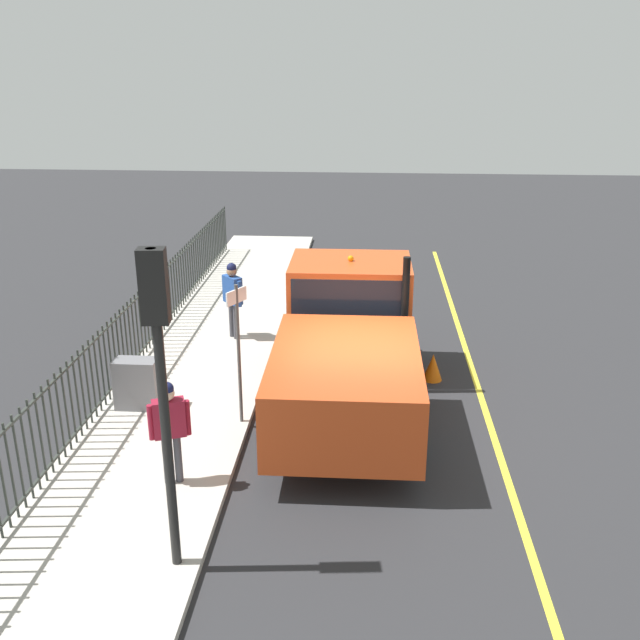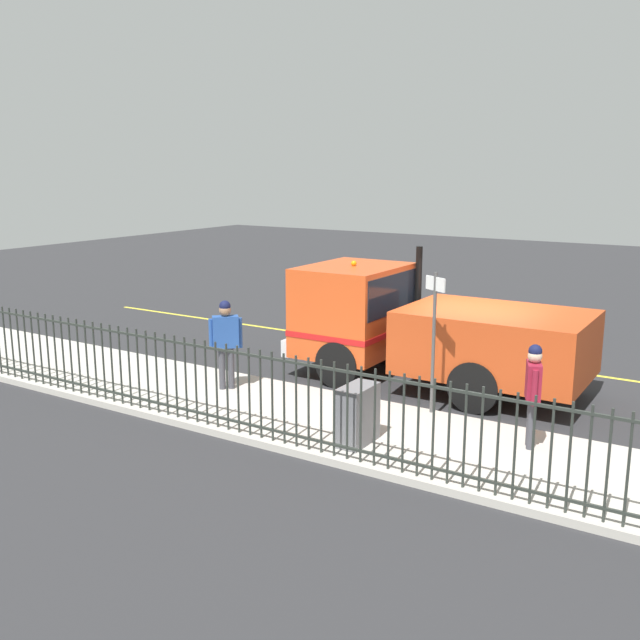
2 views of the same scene
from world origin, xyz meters
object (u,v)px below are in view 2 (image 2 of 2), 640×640
at_px(worker_standing, 226,335).
at_px(utility_cabinet, 357,415).
at_px(pedestrian_distant, 533,385).
at_px(street_sign, 434,327).
at_px(work_truck, 414,323).
at_px(traffic_cone, 404,346).

distance_m(worker_standing, utility_cabinet, 3.77).
height_order(pedestrian_distant, street_sign, street_sign).
height_order(worker_standing, utility_cabinet, worker_standing).
height_order(work_truck, utility_cabinet, work_truck).
xyz_separation_m(work_truck, street_sign, (1.82, 1.22, 0.40)).
distance_m(utility_cabinet, street_sign, 2.29).
bearing_deg(pedestrian_distant, worker_standing, 71.34).
bearing_deg(work_truck, utility_cabinet, -168.27).
relative_size(work_truck, pedestrian_distant, 3.65).
bearing_deg(utility_cabinet, traffic_cone, -161.54).
bearing_deg(pedestrian_distant, street_sign, 50.32).
xyz_separation_m(worker_standing, pedestrian_distant, (-0.18, 5.91, -0.07)).
distance_m(work_truck, worker_standing, 3.84).
bearing_deg(worker_standing, utility_cabinet, -60.61).
bearing_deg(work_truck, pedestrian_distant, -128.66).
relative_size(traffic_cone, street_sign, 0.22).
bearing_deg(street_sign, utility_cabinet, -11.64).
bearing_deg(traffic_cone, worker_standing, -21.57).
bearing_deg(work_truck, traffic_cone, 30.61).
bearing_deg(street_sign, traffic_cone, -147.51).
xyz_separation_m(worker_standing, utility_cabinet, (1.11, 3.56, -0.61)).
relative_size(work_truck, street_sign, 2.39).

